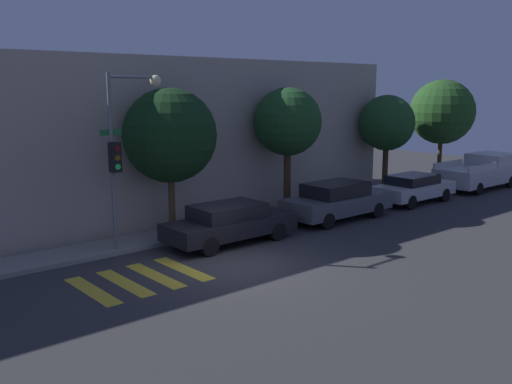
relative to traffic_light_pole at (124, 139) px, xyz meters
name	(u,v)px	position (x,y,z in m)	size (l,w,h in m)	color
ground_plane	(235,267)	(1.63, -3.37, -3.56)	(60.00, 60.00, 0.00)	#333335
sidewalk	(162,237)	(1.63, 0.65, -3.49)	(26.00, 1.63, 0.14)	gray
building_row	(103,140)	(1.63, 4.86, -0.45)	(26.00, 6.00, 6.23)	#A89E8E
crosswalk	(140,279)	(-1.01, -2.57, -3.56)	(3.21, 2.60, 0.00)	gold
traffic_light_pole	(124,139)	(0.00, 0.00, 0.00)	(2.13, 0.56, 5.58)	slate
sedan_near_corner	(230,222)	(3.08, -1.27, -2.85)	(4.58, 1.75, 1.34)	black
sedan_middle	(337,200)	(8.40, -1.27, -2.79)	(4.70, 1.85, 1.48)	#4C5156
sedan_far_end	(413,188)	(13.54, -1.27, -2.87)	(4.23, 1.74, 1.28)	#B7BABF
pickup_truck	(480,171)	(19.45, -1.27, -2.69)	(5.21, 2.12, 1.71)	#BCBCC1
tree_near_corner	(170,136)	(2.11, 0.73, -0.04)	(3.21, 3.21, 5.13)	#4C3823
tree_midblock	(288,122)	(7.61, 0.73, 0.19)	(2.73, 2.73, 5.14)	#42301E
tree_far_end	(387,123)	(14.10, 0.73, -0.10)	(2.63, 2.63, 4.79)	#42301E
tree_behind_truck	(442,112)	(18.81, 0.73, 0.30)	(3.37, 3.37, 5.55)	#4C3823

